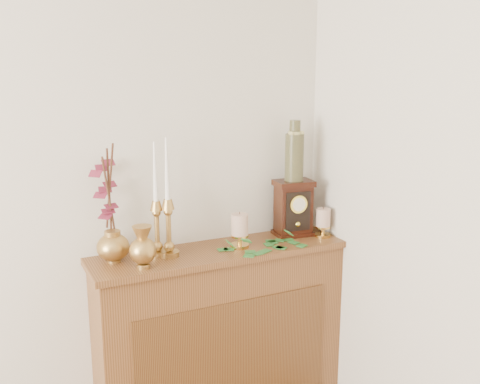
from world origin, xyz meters
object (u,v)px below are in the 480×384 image
candlestick_center (168,218)px  mantel_clock (293,208)px  candlestick_left (157,219)px  ginger_jar (107,207)px  ceramic_vase (294,154)px  bud_vase (143,248)px

candlestick_center → mantel_clock: candlestick_center is taller
candlestick_left → ginger_jar: size_ratio=0.98×
candlestick_left → mantel_clock: (0.71, 0.00, -0.03)m
candlestick_left → ginger_jar: bearing=169.1°
candlestick_left → ceramic_vase: size_ratio=1.74×
bud_vase → ginger_jar: 0.25m
ginger_jar → ceramic_vase: (0.92, -0.03, 0.18)m
bud_vase → mantel_clock: (0.82, 0.14, 0.05)m
candlestick_center → ceramic_vase: ceramic_vase is taller
candlestick_left → ceramic_vase: (0.71, 0.01, 0.25)m
mantel_clock → ceramic_vase: (0.00, 0.00, 0.28)m
candlestick_center → mantel_clock: bearing=2.9°
candlestick_left → ginger_jar: (-0.21, 0.04, 0.07)m
candlestick_center → mantel_clock: size_ratio=1.91×
candlestick_left → bud_vase: 0.19m
candlestick_center → ceramic_vase: (0.67, 0.04, 0.24)m
bud_vase → mantel_clock: bearing=9.4°
bud_vase → ginger_jar: bearing=121.1°
candlestick_left → ceramic_vase: ceramic_vase is taller
candlestick_center → candlestick_left: bearing=145.0°
candlestick_center → ginger_jar: size_ratio=1.02×
candlestick_left → ceramic_vase: 0.76m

